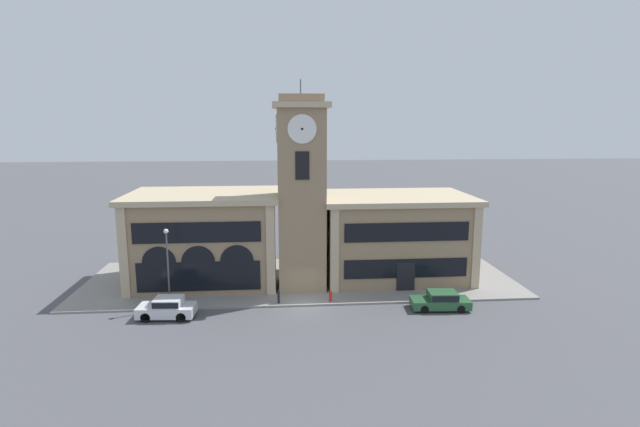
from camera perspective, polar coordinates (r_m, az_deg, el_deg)
ground_plane at (r=38.85m, az=-1.74°, el=-10.59°), size 300.00×300.00×0.00m
sidewalk_kerb at (r=45.06m, az=-2.20°, el=-7.50°), size 37.57×13.24×0.15m
clock_tower at (r=41.29m, az=-2.15°, el=2.29°), size 4.56×4.56×17.27m
town_hall_left_wing at (r=44.74m, az=-12.97°, el=-2.70°), size 12.88×9.26×7.93m
town_hall_right_wing at (r=45.53m, az=8.51°, el=-2.56°), size 13.26×9.26×7.55m
parked_car_near at (r=38.13m, az=-17.07°, el=-10.22°), size 4.15×2.16×1.50m
parked_car_mid at (r=39.20m, az=13.67°, el=-9.59°), size 4.47×2.13×1.37m
street_lamp at (r=38.93m, az=-17.04°, el=-4.71°), size 0.36×0.36×6.02m
bollard at (r=39.06m, az=-4.75°, el=-9.46°), size 0.18×0.18×1.06m
fire_hydrant at (r=39.36m, az=1.20°, el=-9.43°), size 0.22×0.22×0.87m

